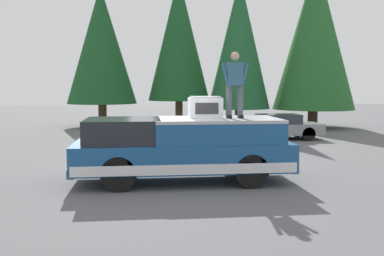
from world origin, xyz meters
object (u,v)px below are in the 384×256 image
at_px(pickup_truck, 183,148).
at_px(person_on_truck_bed, 235,83).
at_px(compressor_unit, 205,107).
at_px(parked_car_grey, 277,127).

xyz_separation_m(pickup_truck, person_on_truck_bed, (-0.05, -1.34, 1.68)).
bearing_deg(compressor_unit, person_on_truck_bed, -101.94).
distance_m(pickup_truck, parked_car_grey, 9.97).
bearing_deg(parked_car_grey, pickup_truck, 148.97).
distance_m(compressor_unit, parked_car_grey, 9.67).
distance_m(person_on_truck_bed, parked_car_grey, 9.60).
bearing_deg(pickup_truck, person_on_truck_bed, -92.15).
xyz_separation_m(person_on_truck_bed, parked_car_grey, (8.59, -3.80, -1.97)).
xyz_separation_m(pickup_truck, parked_car_grey, (8.54, -5.14, -0.29)).
relative_size(pickup_truck, parked_car_grey, 1.35).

